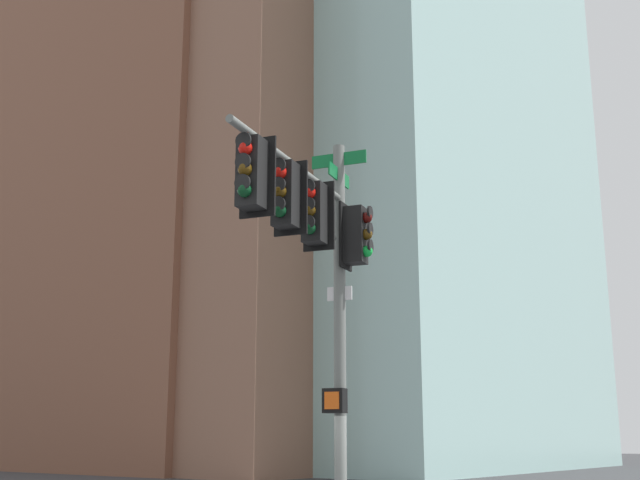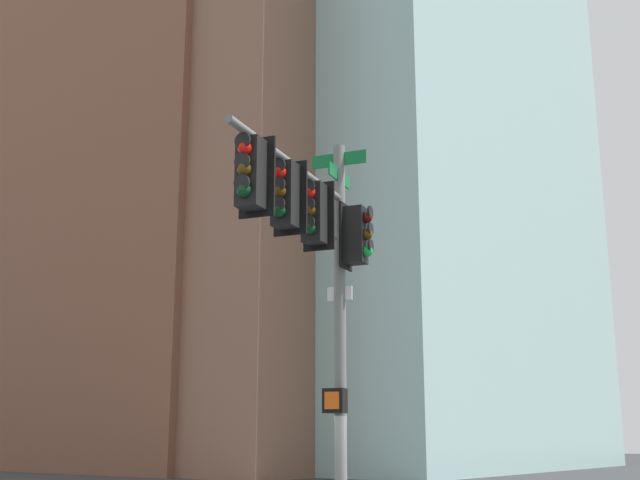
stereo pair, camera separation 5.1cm
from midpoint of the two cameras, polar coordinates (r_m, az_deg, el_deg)
signal_pole_assembly at (r=13.24m, az=-0.36°, el=-0.84°), size 1.65×4.44×7.25m
building_brick_nearside at (r=62.59m, az=-9.88°, el=1.48°), size 21.51×19.85×36.11m
building_brick_midblock at (r=58.62m, az=-5.92°, el=0.04°), size 22.15×19.89×31.49m
building_glass_tower at (r=67.71m, az=1.67°, el=8.65°), size 30.56×29.62×55.20m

